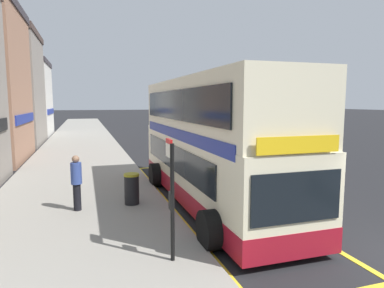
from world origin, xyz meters
TOP-DOWN VIEW (x-y plane):
  - ground_plane at (0.00, 32.00)m, footprint 260.00×260.00m
  - pavement_near at (-7.00, 32.00)m, footprint 6.00×76.00m
  - double_decker_bus at (-2.46, 5.96)m, footprint 3.20×10.46m
  - bus_bay_markings at (-2.41, 6.31)m, footprint 3.19×13.47m
  - bus_stop_sign at (-4.91, 1.77)m, footprint 0.09×0.51m
  - terrace_mid at (-14.25, 34.98)m, footprint 8.26×7.86m
  - parked_car_white_ahead at (4.96, 32.01)m, footprint 2.09×4.20m
  - pedestrian_waiting_near_sign at (-6.97, 5.98)m, footprint 0.34×0.34m
  - litter_bin at (-5.21, 6.13)m, footprint 0.52×0.52m

SIDE VIEW (x-z plane):
  - ground_plane at x=0.00m, z-range 0.00..0.00m
  - bus_bay_markings at x=-2.41m, z-range 0.00..0.01m
  - pavement_near at x=-7.00m, z-range 0.00..0.14m
  - litter_bin at x=-5.21m, z-range 0.14..1.20m
  - parked_car_white_ahead at x=4.96m, z-range -0.01..1.61m
  - pedestrian_waiting_near_sign at x=-6.97m, z-range 0.22..2.01m
  - bus_stop_sign at x=-4.91m, z-range 0.38..3.04m
  - double_decker_bus at x=-2.46m, z-range -0.14..4.26m
  - terrace_mid at x=-14.25m, z-range -0.44..8.52m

